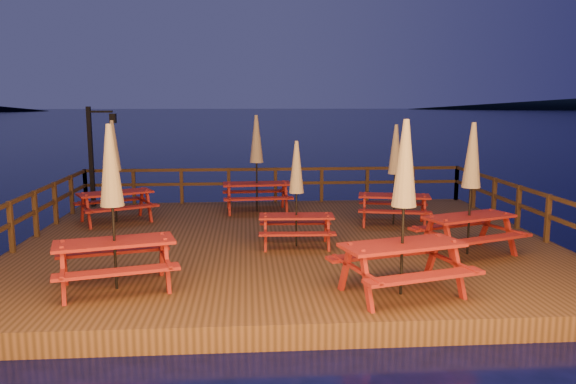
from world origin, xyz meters
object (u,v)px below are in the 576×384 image
object	(u,v)px
picnic_table_0	(395,173)
picnic_table_1	(296,192)
lamp_post	(96,147)
picnic_table_2	(404,205)

from	to	relation	value
picnic_table_0	picnic_table_1	size ratio (longest dim) A/B	1.11
lamp_post	picnic_table_1	distance (m)	7.62
picnic_table_0	picnic_table_1	world-z (taller)	picnic_table_0
picnic_table_0	picnic_table_1	xyz separation A→B (m)	(-2.71, -2.01, -0.13)
lamp_post	picnic_table_0	bearing A→B (deg)	-20.96
picnic_table_0	picnic_table_2	bearing A→B (deg)	-90.99
picnic_table_0	picnic_table_1	bearing A→B (deg)	-130.89
lamp_post	picnic_table_0	world-z (taller)	lamp_post
picnic_table_1	picnic_table_2	xyz separation A→B (m)	(1.45, -3.22, 0.29)
picnic_table_1	picnic_table_2	bearing A→B (deg)	-63.20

